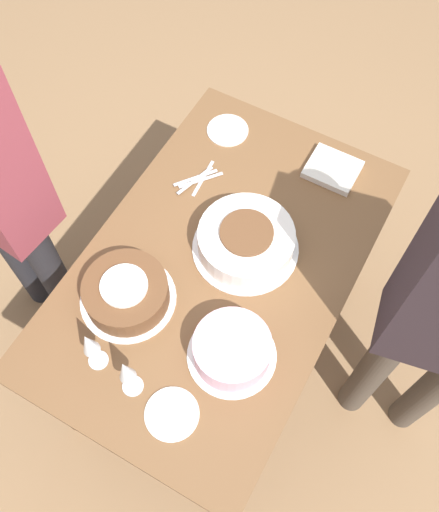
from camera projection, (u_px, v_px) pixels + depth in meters
name	position (u px, v px, depth m)	size (l,w,h in m)	color
ground_plane	(220.00, 343.00, 2.59)	(12.00, 12.00, 0.00)	#8E6B47
dining_table	(220.00, 280.00, 2.02)	(1.36, 0.85, 0.77)	brown
cake_center_white	(246.00, 241.00, 1.89)	(0.36, 0.36, 0.11)	white
cake_front_chocolate	(126.00, 293.00, 1.80)	(0.31, 0.31, 0.11)	white
cake_back_decorated	(232.00, 350.00, 1.71)	(0.28, 0.28, 0.11)	white
wine_glass_near	(89.00, 344.00, 1.62)	(0.06, 0.06, 0.21)	silver
wine_glass_far	(126.00, 372.00, 1.58)	(0.06, 0.06, 0.22)	silver
dessert_plate_left	(228.00, 130.00, 2.18)	(0.16, 0.16, 0.01)	white
dessert_plate_right	(172.00, 414.00, 1.66)	(0.16, 0.16, 0.01)	white
fork_pile	(199.00, 179.00, 2.06)	(0.20, 0.14, 0.01)	silver
napkin_stack	(333.00, 169.00, 2.08)	(0.16, 0.18, 0.03)	silver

